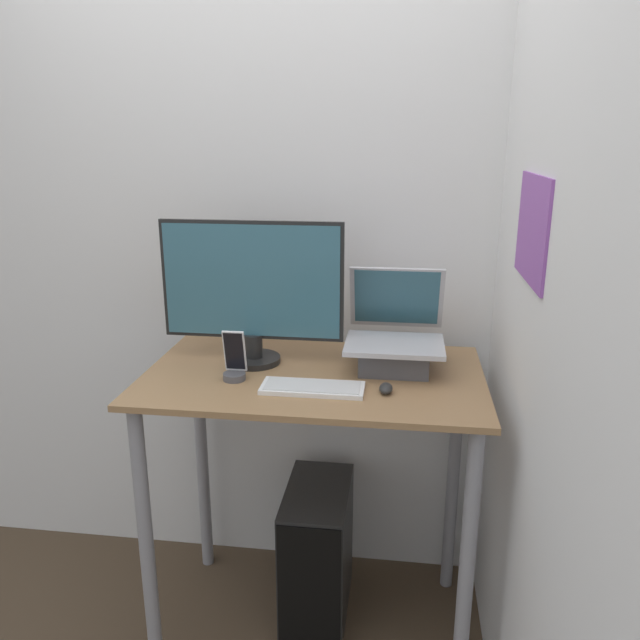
# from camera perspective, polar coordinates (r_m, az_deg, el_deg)

# --- Properties ---
(wall_back) EXTENTS (6.00, 0.05, 2.60)m
(wall_back) POSITION_cam_1_polar(r_m,az_deg,el_deg) (2.34, 0.87, 6.04)
(wall_back) COLOR silver
(wall_back) RESTS_ON ground_plane
(wall_side_right) EXTENTS (0.06, 6.00, 2.60)m
(wall_side_right) POSITION_cam_1_polar(r_m,az_deg,el_deg) (1.63, 20.09, 0.41)
(wall_side_right) COLOR silver
(wall_side_right) RESTS_ON ground_plane
(desk) EXTENTS (1.09, 0.66, 0.99)m
(desk) POSITION_cam_1_polar(r_m,az_deg,el_deg) (2.10, -0.56, -9.69)
(desk) COLOR #936D47
(desk) RESTS_ON ground_plane
(laptop) EXTENTS (0.32, 0.32, 0.32)m
(laptop) POSITION_cam_1_polar(r_m,az_deg,el_deg) (2.05, 6.83, -2.21)
(laptop) COLOR #4C4C51
(laptop) RESTS_ON desk
(monitor) EXTENTS (0.61, 0.18, 0.48)m
(monitor) POSITION_cam_1_polar(r_m,az_deg,el_deg) (2.06, -6.23, 2.49)
(monitor) COLOR black
(monitor) RESTS_ON desk
(keyboard) EXTENTS (0.31, 0.12, 0.02)m
(keyboard) POSITION_cam_1_polar(r_m,az_deg,el_deg) (1.89, -0.69, -6.21)
(keyboard) COLOR white
(keyboard) RESTS_ON desk
(mouse) EXTENTS (0.04, 0.06, 0.03)m
(mouse) POSITION_cam_1_polar(r_m,az_deg,el_deg) (1.88, 6.05, -6.24)
(mouse) COLOR #262626
(mouse) RESTS_ON desk
(cell_phone) EXTENTS (0.07, 0.07, 0.16)m
(cell_phone) POSITION_cam_1_polar(r_m,az_deg,el_deg) (1.98, -7.83, -4.09)
(cell_phone) COLOR #4C4C51
(cell_phone) RESTS_ON desk
(computer_tower) EXTENTS (0.23, 0.41, 0.51)m
(computer_tower) POSITION_cam_1_polar(r_m,az_deg,el_deg) (2.45, -0.13, -20.37)
(computer_tower) COLOR black
(computer_tower) RESTS_ON ground_plane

